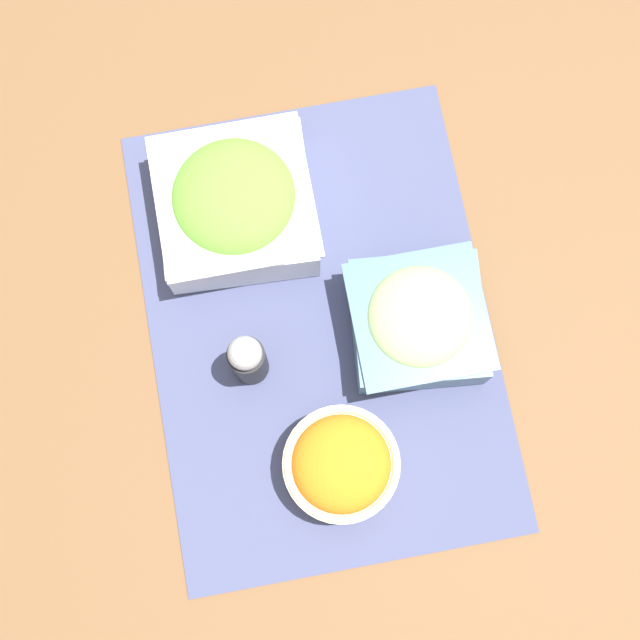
% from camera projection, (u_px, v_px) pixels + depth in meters
% --- Properties ---
extents(ground_plane, '(3.00, 3.00, 0.00)m').
position_uv_depth(ground_plane, '(320.00, 326.00, 1.01)').
color(ground_plane, brown).
extents(placemat, '(0.53, 0.38, 0.00)m').
position_uv_depth(placemat, '(320.00, 326.00, 1.01)').
color(placemat, '#474C70').
rests_on(placemat, ground_plane).
extents(cucumber_bowl, '(0.15, 0.15, 0.08)m').
position_uv_depth(cucumber_bowl, '(418.00, 320.00, 0.97)').
color(cucumber_bowl, slate).
rests_on(cucumber_bowl, placemat).
extents(lettuce_bowl, '(0.18, 0.18, 0.09)m').
position_uv_depth(lettuce_bowl, '(236.00, 203.00, 0.99)').
color(lettuce_bowl, white).
rests_on(lettuce_bowl, placemat).
extents(carrot_bowl, '(0.12, 0.12, 0.07)m').
position_uv_depth(carrot_bowl, '(341.00, 465.00, 0.94)').
color(carrot_bowl, beige).
rests_on(carrot_bowl, placemat).
extents(pepper_shaker, '(0.04, 0.04, 0.11)m').
position_uv_depth(pepper_shaker, '(248.00, 359.00, 0.94)').
color(pepper_shaker, black).
rests_on(pepper_shaker, placemat).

